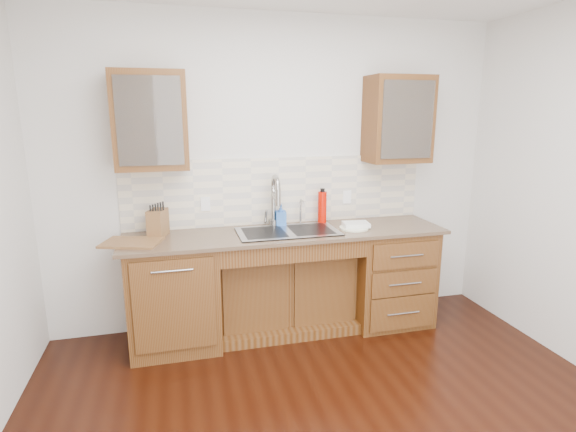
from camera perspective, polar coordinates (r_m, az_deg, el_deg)
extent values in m
cube|color=silver|center=(4.05, -1.41, 5.39)|extent=(4.00, 0.10, 2.70)
cube|color=#593014|center=(3.84, -14.23, -9.59)|extent=(0.70, 0.62, 0.88)
cube|color=#593014|center=(4.06, -0.46, -9.26)|extent=(1.20, 0.44, 0.70)
cube|color=#593014|center=(4.26, 12.44, -7.16)|extent=(0.70, 0.62, 0.88)
cube|color=#84705B|center=(3.78, -0.09, -2.20)|extent=(2.70, 0.65, 0.03)
cube|color=beige|center=(4.01, -1.21, 3.23)|extent=(2.70, 0.02, 0.59)
cube|color=#9E9EA5|center=(3.79, -0.04, -3.28)|extent=(0.84, 0.46, 0.19)
cylinder|color=#999993|center=(3.92, -1.86, 1.57)|extent=(0.04, 0.04, 0.40)
cylinder|color=#999993|center=(4.01, 1.61, 0.66)|extent=(0.02, 0.02, 0.24)
cube|color=#593014|center=(3.69, -17.07, 11.48)|extent=(0.55, 0.34, 0.75)
cube|color=#593014|center=(4.17, 13.77, 11.81)|extent=(0.55, 0.34, 0.75)
cube|color=white|center=(3.92, -10.45, 1.51)|extent=(0.08, 0.01, 0.12)
cube|color=white|center=(4.21, 7.50, 2.41)|extent=(0.08, 0.01, 0.12)
imported|color=blue|center=(3.94, -0.91, 0.12)|extent=(0.10, 0.10, 0.20)
cylinder|color=#BF0D00|center=(4.04, 4.37, 1.07)|extent=(0.09, 0.09, 0.29)
cylinder|color=#EBEAC8|center=(3.91, 8.38, -1.51)|extent=(0.32, 0.32, 0.01)
cube|color=white|center=(3.93, 8.62, -1.06)|extent=(0.24, 0.19, 0.03)
cube|color=#9B754B|center=(3.78, -16.19, -0.83)|extent=(0.18, 0.22, 0.22)
cube|color=brown|center=(3.63, -19.23, -3.20)|extent=(0.49, 0.41, 0.02)
imported|color=silver|center=(3.70, -19.23, 10.61)|extent=(0.16, 0.16, 0.11)
imported|color=white|center=(3.69, -16.29, 10.67)|extent=(0.13, 0.13, 0.09)
imported|color=white|center=(4.12, 12.36, 11.11)|extent=(0.14, 0.14, 0.09)
imported|color=silver|center=(4.24, 15.34, 11.03)|extent=(0.11, 0.11, 0.10)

